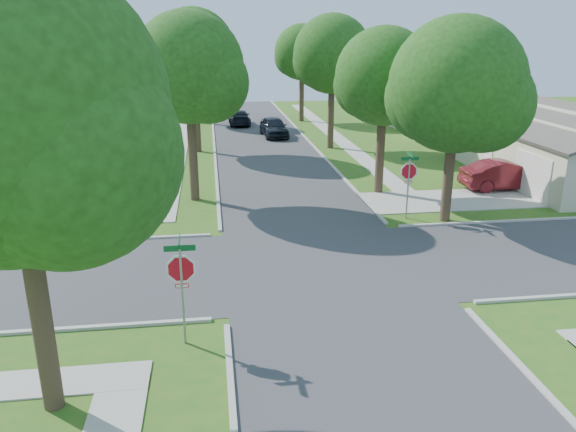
% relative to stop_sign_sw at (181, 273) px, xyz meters
% --- Properties ---
extents(ground, '(100.00, 100.00, 0.00)m').
position_rel_stop_sign_sw_xyz_m(ground, '(4.70, 4.70, -2.03)').
color(ground, '#2A601A').
rests_on(ground, ground).
extents(road_ns, '(7.00, 100.00, 0.02)m').
position_rel_stop_sign_sw_xyz_m(road_ns, '(4.70, 4.70, -2.03)').
color(road_ns, '#333335').
rests_on(road_ns, ground).
extents(sidewalk_ne, '(1.20, 40.00, 0.04)m').
position_rel_stop_sign_sw_xyz_m(sidewalk_ne, '(10.80, 30.70, -2.01)').
color(sidewalk_ne, '#9E9B91').
rests_on(sidewalk_ne, ground).
extents(sidewalk_nw, '(1.20, 40.00, 0.04)m').
position_rel_stop_sign_sw_xyz_m(sidewalk_nw, '(-1.40, 30.70, -2.01)').
color(sidewalk_nw, '#9E9B91').
rests_on(sidewalk_nw, ground).
extents(driveway, '(8.80, 3.60, 0.05)m').
position_rel_stop_sign_sw_xyz_m(driveway, '(12.60, 11.80, -2.01)').
color(driveway, '#9E9B91').
rests_on(driveway, ground).
extents(stop_sign_sw, '(1.05, 0.80, 2.98)m').
position_rel_stop_sign_sw_xyz_m(stop_sign_sw, '(0.00, 0.00, 0.00)').
color(stop_sign_sw, gray).
rests_on(stop_sign_sw, ground).
extents(stop_sign_ne, '(1.05, 0.80, 2.98)m').
position_rel_stop_sign_sw_xyz_m(stop_sign_ne, '(9.40, 9.40, 0.00)').
color(stop_sign_ne, gray).
rests_on(stop_sign_ne, ground).
extents(tree_e_near, '(4.97, 4.80, 8.28)m').
position_rel_stop_sign_sw_xyz_m(tree_e_near, '(9.45, 13.71, 3.61)').
color(tree_e_near, '#38281C').
rests_on(tree_e_near, ground).
extents(tree_e_mid, '(5.59, 5.40, 9.21)m').
position_rel_stop_sign_sw_xyz_m(tree_e_mid, '(9.46, 25.71, 4.22)').
color(tree_e_mid, '#38281C').
rests_on(tree_e_mid, ground).
extents(tree_e_far, '(5.17, 5.00, 8.72)m').
position_rel_stop_sign_sw_xyz_m(tree_e_far, '(9.45, 38.71, 3.95)').
color(tree_e_far, '#38281C').
rests_on(tree_e_far, ground).
extents(tree_w_near, '(5.38, 5.20, 8.97)m').
position_rel_stop_sign_sw_xyz_m(tree_w_near, '(0.06, 13.71, 4.08)').
color(tree_w_near, '#38281C').
rests_on(tree_w_near, ground).
extents(tree_w_mid, '(5.80, 5.60, 9.56)m').
position_rel_stop_sign_sw_xyz_m(tree_w_mid, '(0.06, 25.71, 4.46)').
color(tree_w_mid, '#38281C').
rests_on(tree_w_mid, ground).
extents(tree_w_far, '(4.76, 4.60, 8.04)m').
position_rel_stop_sign_sw_xyz_m(tree_w_far, '(0.05, 38.71, 3.48)').
color(tree_w_far, '#38281C').
rests_on(tree_w_far, ground).
extents(tree_sw_corner, '(6.21, 6.00, 9.55)m').
position_rel_stop_sign_sw_xyz_m(tree_sw_corner, '(-2.74, -2.29, 4.23)').
color(tree_sw_corner, '#38281C').
rests_on(tree_sw_corner, ground).
extents(tree_ne_corner, '(5.80, 5.60, 8.66)m').
position_rel_stop_sign_sw_xyz_m(tree_ne_corner, '(11.06, 8.91, 3.56)').
color(tree_ne_corner, '#38281C').
rests_on(tree_ne_corner, ground).
extents(house_ne_near, '(8.42, 13.60, 4.23)m').
position_rel_stop_sign_sw_xyz_m(house_ne_near, '(20.69, 15.70, -0.51)').
color(house_ne_near, beige).
rests_on(house_ne_near, ground).
extents(house_ne_far, '(8.42, 13.60, 4.23)m').
position_rel_stop_sign_sw_xyz_m(house_ne_far, '(20.69, 33.70, -0.51)').
color(house_ne_far, beige).
rests_on(house_ne_far, ground).
extents(house_nw_far, '(8.42, 13.60, 4.23)m').
position_rel_stop_sign_sw_xyz_m(house_nw_far, '(-11.29, 36.70, -0.51)').
color(house_nw_far, beige).
rests_on(house_nw_far, ground).
extents(car_driveway, '(4.69, 1.69, 1.54)m').
position_rel_stop_sign_sw_xyz_m(car_driveway, '(16.20, 13.40, -1.26)').
color(car_driveway, '#5A1217').
rests_on(car_driveway, ground).
extents(car_curb_east, '(2.14, 4.68, 1.56)m').
position_rel_stop_sign_sw_xyz_m(car_curb_east, '(5.90, 30.76, -1.25)').
color(car_curb_east, black).
rests_on(car_curb_east, ground).
extents(car_curb_west, '(1.88, 4.59, 1.33)m').
position_rel_stop_sign_sw_xyz_m(car_curb_west, '(3.50, 37.09, -1.36)').
color(car_curb_west, black).
rests_on(car_curb_west, ground).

